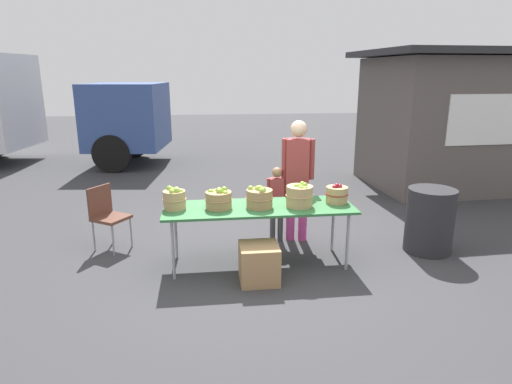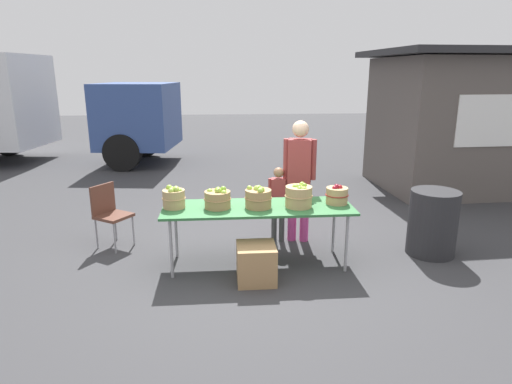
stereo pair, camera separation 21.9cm
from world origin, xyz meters
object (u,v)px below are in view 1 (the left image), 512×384
(apple_basket_green_2, at_px, (259,198))
(child_customer, at_px, (277,198))
(apple_basket_green_3, at_px, (300,195))
(trash_barrel, at_px, (430,220))
(apple_basket_green_0, at_px, (174,199))
(apple_basket_green_1, at_px, (219,199))
(produce_crate, at_px, (259,263))
(vendor_adult, at_px, (298,171))
(folding_chair, at_px, (107,212))
(apple_basket_red_0, at_px, (337,194))
(market_table, at_px, (259,210))

(apple_basket_green_2, height_order, child_customer, child_customer)
(apple_basket_green_3, bearing_deg, trash_barrel, 5.76)
(apple_basket_green_0, height_order, child_customer, child_customer)
(apple_basket_green_1, bearing_deg, trash_barrel, 2.95)
(apple_basket_green_0, height_order, produce_crate, apple_basket_green_0)
(produce_crate, bearing_deg, vendor_adult, 60.22)
(apple_basket_green_2, xyz_separation_m, folding_chair, (-1.96, 0.79, -0.36))
(child_customer, bearing_deg, vendor_adult, -173.13)
(apple_basket_red_0, bearing_deg, produce_crate, -153.49)
(vendor_adult, height_order, folding_chair, vendor_adult)
(apple_basket_green_0, bearing_deg, market_table, -2.15)
(market_table, height_order, folding_chair, folding_chair)
(apple_basket_green_2, xyz_separation_m, produce_crate, (-0.06, -0.43, -0.65))
(apple_basket_green_2, relative_size, folding_chair, 0.39)
(apple_basket_green_1, relative_size, apple_basket_green_2, 0.99)
(apple_basket_green_2, bearing_deg, vendor_adult, 50.79)
(market_table, bearing_deg, apple_basket_green_3, -5.67)
(apple_basket_green_2, bearing_deg, folding_chair, 158.00)
(apple_basket_green_3, bearing_deg, apple_basket_green_0, 176.70)
(apple_basket_green_3, bearing_deg, apple_basket_green_2, 178.52)
(apple_basket_green_2, bearing_deg, apple_basket_green_0, 175.82)
(apple_basket_green_0, bearing_deg, vendor_adult, 23.24)
(market_table, relative_size, vendor_adult, 1.35)
(market_table, xyz_separation_m, apple_basket_red_0, (0.98, 0.05, 0.15))
(market_table, relative_size, produce_crate, 5.26)
(apple_basket_red_0, bearing_deg, apple_basket_green_0, -179.65)
(market_table, xyz_separation_m, folding_chair, (-1.96, 0.76, -0.20))
(apple_basket_green_3, relative_size, apple_basket_red_0, 1.18)
(child_customer, bearing_deg, apple_basket_green_0, 35.70)
(market_table, relative_size, apple_basket_green_3, 6.78)
(apple_basket_green_3, height_order, folding_chair, apple_basket_green_3)
(vendor_adult, bearing_deg, apple_basket_green_3, 93.28)
(apple_basket_red_0, relative_size, trash_barrel, 0.33)
(apple_basket_red_0, height_order, folding_chair, apple_basket_red_0)
(apple_basket_green_2, relative_size, vendor_adult, 0.20)
(market_table, xyz_separation_m, apple_basket_green_0, (-1.01, 0.04, 0.16))
(apple_basket_green_3, xyz_separation_m, trash_barrel, (1.81, 0.18, -0.46))
(apple_basket_green_2, distance_m, produce_crate, 0.79)
(apple_basket_green_2, xyz_separation_m, vendor_adult, (0.63, 0.78, 0.13))
(apple_basket_green_0, xyz_separation_m, apple_basket_green_1, (0.52, -0.05, -0.01))
(apple_basket_green_0, bearing_deg, apple_basket_red_0, 0.35)
(vendor_adult, relative_size, child_customer, 1.59)
(apple_basket_green_1, height_order, child_customer, child_customer)
(market_table, xyz_separation_m, child_customer, (0.35, 0.75, -0.08))
(apple_basket_green_0, bearing_deg, apple_basket_green_3, -3.30)
(apple_basket_green_1, xyz_separation_m, apple_basket_red_0, (1.47, 0.06, -0.00))
(market_table, height_order, apple_basket_green_1, apple_basket_green_1)
(child_customer, height_order, trash_barrel, child_customer)
(apple_basket_green_2, relative_size, child_customer, 0.31)
(apple_basket_green_2, relative_size, trash_barrel, 0.39)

